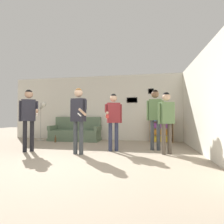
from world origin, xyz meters
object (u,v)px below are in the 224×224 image
(person_player_foreground_left, at_px, (29,113))
(bottle_on_floor, at_px, (55,140))
(couch, at_px, (75,133))
(floor_lamp, at_px, (41,110))
(person_spectator_near_bookshelf, at_px, (155,112))
(person_player_foreground_center, at_px, (78,113))
(person_watcher_holding_cup, at_px, (113,116))
(person_spectator_far_right, at_px, (166,116))
(bookshelf, at_px, (161,129))

(person_player_foreground_left, distance_m, bottle_on_floor, 2.00)
(couch, distance_m, floor_lamp, 1.68)
(person_spectator_near_bookshelf, bearing_deg, person_player_foreground_center, -155.49)
(person_player_foreground_left, height_order, person_watcher_holding_cup, person_player_foreground_left)
(person_player_foreground_left, relative_size, person_player_foreground_center, 1.00)
(person_player_foreground_center, bearing_deg, person_player_foreground_left, 178.46)
(person_spectator_far_right, bearing_deg, person_spectator_near_bookshelf, 117.55)
(floor_lamp, bearing_deg, person_watcher_holding_cup, -24.80)
(person_player_foreground_left, distance_m, person_watcher_holding_cup, 2.40)
(person_player_foreground_center, bearing_deg, couch, 113.99)
(person_watcher_holding_cup, relative_size, person_spectator_near_bookshelf, 0.92)
(person_spectator_far_right, bearing_deg, couch, 149.36)
(floor_lamp, height_order, bottle_on_floor, floor_lamp)
(person_player_foreground_center, bearing_deg, person_spectator_near_bookshelf, 24.51)
(person_player_foreground_center, relative_size, person_spectator_far_right, 1.07)
(person_player_foreground_center, distance_m, person_spectator_far_right, 2.33)
(bookshelf, xyz_separation_m, person_watcher_holding_cup, (-1.51, -2.04, 0.50))
(person_spectator_far_right, relative_size, bottle_on_floor, 6.17)
(floor_lamp, distance_m, person_player_foreground_left, 2.26)
(person_player_foreground_center, bearing_deg, floor_lamp, 139.49)
(floor_lamp, relative_size, person_player_foreground_left, 0.90)
(bookshelf, height_order, person_player_foreground_center, person_player_foreground_center)
(couch, bearing_deg, person_player_foreground_left, -100.08)
(person_spectator_near_bookshelf, xyz_separation_m, bottle_on_floor, (-3.65, 0.85, -1.01))
(floor_lamp, relative_size, person_spectator_near_bookshelf, 0.88)
(person_spectator_far_right, bearing_deg, person_player_foreground_left, -174.21)
(couch, xyz_separation_m, person_watcher_holding_cup, (1.92, -1.85, 0.70))
(person_player_foreground_left, relative_size, person_spectator_near_bookshelf, 0.98)
(person_watcher_holding_cup, bearing_deg, bookshelf, 53.56)
(person_spectator_near_bookshelf, distance_m, person_spectator_far_right, 0.58)
(bookshelf, bearing_deg, person_spectator_near_bookshelf, -100.61)
(person_player_foreground_center, height_order, person_spectator_far_right, person_player_foreground_center)
(bookshelf, height_order, person_spectator_far_right, person_spectator_far_right)
(couch, bearing_deg, bottle_on_floor, -129.78)
(person_player_foreground_center, relative_size, person_spectator_near_bookshelf, 0.98)
(person_player_foreground_center, height_order, person_spectator_near_bookshelf, person_spectator_near_bookshelf)
(couch, distance_m, person_watcher_holding_cup, 2.76)
(couch, height_order, person_watcher_holding_cup, person_watcher_holding_cup)
(floor_lamp, xyz_separation_m, person_spectator_far_right, (4.74, -1.67, -0.23))
(person_player_foreground_left, distance_m, person_spectator_far_right, 3.81)
(couch, relative_size, person_spectator_far_right, 1.26)
(couch, relative_size, floor_lamp, 1.30)
(person_spectator_far_right, bearing_deg, person_watcher_holding_cup, 174.24)
(floor_lamp, distance_m, bottle_on_floor, 1.43)
(couch, height_order, person_player_foreground_center, person_player_foreground_center)
(bookshelf, relative_size, floor_lamp, 0.65)
(person_player_foreground_left, height_order, bottle_on_floor, person_player_foreground_left)
(floor_lamp, bearing_deg, bookshelf, 6.20)
(person_watcher_holding_cup, relative_size, person_spectator_far_right, 1.01)
(couch, height_order, person_spectator_far_right, person_spectator_far_right)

